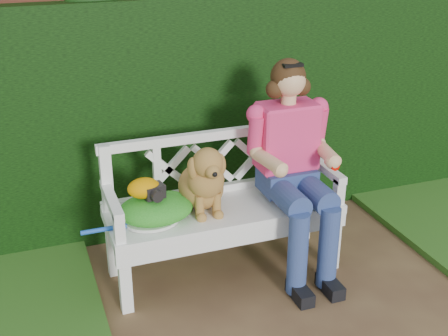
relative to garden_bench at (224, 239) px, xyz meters
name	(u,v)px	position (x,y,z in m)	size (l,w,h in m)	color
brick_wall	(214,73)	(0.26, 0.93, 0.86)	(10.00, 0.30, 2.20)	brown
ivy_hedge	(224,114)	(0.26, 0.71, 0.61)	(10.00, 0.18, 1.70)	#113E0B
garden_bench	(224,239)	(0.00, 0.00, 0.00)	(1.58, 0.60, 0.48)	white
seated_woman	(289,169)	(0.44, -0.02, 0.44)	(0.58, 0.77, 1.37)	#ED5166
dog	(202,176)	(-0.14, 0.02, 0.47)	(0.31, 0.42, 0.46)	brown
tennis_racket	(147,222)	(-0.51, -0.06, 0.25)	(0.62, 0.26, 0.03)	silver
green_bag	(156,208)	(-0.45, -0.02, 0.32)	(0.46, 0.36, 0.16)	green
camera_item	(154,191)	(-0.46, -0.03, 0.44)	(0.12, 0.09, 0.08)	black
baseball_glove	(144,188)	(-0.51, -0.01, 0.46)	(0.20, 0.15, 0.12)	#C88000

